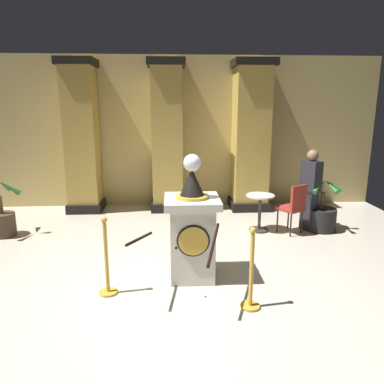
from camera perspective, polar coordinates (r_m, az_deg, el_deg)
The scene contains 14 objects.
ground_plane at distance 5.09m, azimuth -4.16°, elevation -14.53°, with size 10.04×10.04×0.00m, color beige.
back_wall at distance 8.79m, azimuth -3.88°, elevation 9.30°, with size 10.04×0.16×3.52m, color tan.
pedestal_clock at distance 5.05m, azimuth 0.00°, elevation -6.00°, with size 0.75×0.75×1.76m.
stanchion_near at distance 4.86m, azimuth -13.25°, elevation -11.47°, with size 0.24×0.24×1.04m.
stanchion_far at distance 4.49m, azimuth 9.28°, elevation -13.55°, with size 0.24×0.24×1.02m.
velvet_rope at distance 4.42m, azimuth -2.54°, elevation -7.73°, with size 1.14×1.12×0.22m.
column_left at distance 8.58m, azimuth -16.92°, elevation 8.11°, with size 0.81×0.81×3.38m.
column_right at distance 8.53m, azimuth 9.21°, elevation 8.48°, with size 0.92×0.92×3.38m.
column_centre_rear at distance 8.33m, azimuth -3.91°, elevation 8.51°, with size 0.82×0.82×3.38m.
potted_palm_left at distance 7.64m, azimuth -27.71°, elevation -3.77°, with size 0.79×0.79×1.09m.
potted_palm_right at distance 7.52m, azimuth 19.66°, elevation -3.49°, with size 0.70×0.68×1.06m.
bystander_guest at distance 7.33m, azimuth 18.13°, elevation 0.53°, with size 0.36×0.42×1.58m.
cafe_table at distance 7.13m, azimuth 10.62°, elevation -2.48°, with size 0.54×0.54×0.72m.
cafe_chair_red at distance 7.07m, azimuth 15.73°, elevation -1.94°, with size 0.55×0.55×0.96m.
Camera 1 is at (0.12, -4.50, 2.38)m, focal length 33.88 mm.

